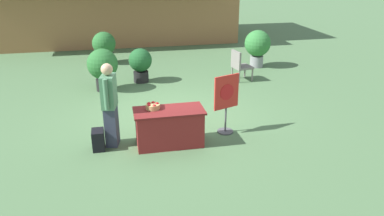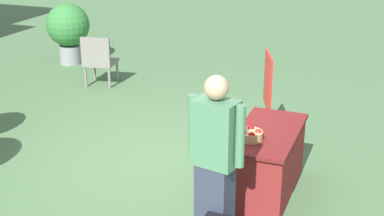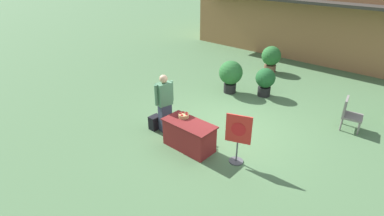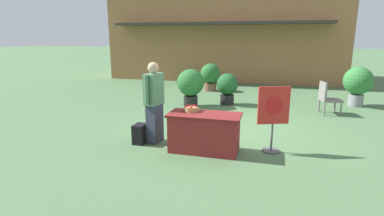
{
  "view_description": "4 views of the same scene",
  "coord_description": "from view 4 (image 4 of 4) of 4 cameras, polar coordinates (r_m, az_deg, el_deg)",
  "views": [
    {
      "loc": [
        -1.25,
        -8.42,
        3.64
      ],
      "look_at": [
        0.32,
        -1.0,
        0.59
      ],
      "focal_mm": 35.0,
      "sensor_mm": 36.0,
      "label": 1
    },
    {
      "loc": [
        -5.83,
        -2.7,
        3.17
      ],
      "look_at": [
        -0.57,
        -0.65,
        1.06
      ],
      "focal_mm": 50.0,
      "sensor_mm": 36.0,
      "label": 2
    },
    {
      "loc": [
        4.31,
        -6.49,
        4.62
      ],
      "look_at": [
        -0.52,
        -1.05,
        0.96
      ],
      "focal_mm": 28.0,
      "sensor_mm": 36.0,
      "label": 3
    },
    {
      "loc": [
        1.02,
        -7.04,
        2.25
      ],
      "look_at": [
        -0.72,
        -0.69,
        0.69
      ],
      "focal_mm": 28.0,
      "sensor_mm": 36.0,
      "label": 4
    }
  ],
  "objects": [
    {
      "name": "potted_plant_near_left",
      "position": [
        9.87,
        -0.27,
        4.52
      ],
      "size": [
        0.88,
        0.88,
        1.24
      ],
      "color": "black",
      "rests_on": "ground_plane"
    },
    {
      "name": "ground_plane",
      "position": [
        7.46,
        6.77,
        -4.3
      ],
      "size": [
        120.0,
        120.0,
        0.0
      ],
      "primitive_type": "plane",
      "color": "#4C7047"
    },
    {
      "name": "backpack",
      "position": [
        6.6,
        -9.88,
        -4.86
      ],
      "size": [
        0.24,
        0.34,
        0.42
      ],
      "color": "black",
      "rests_on": "ground_plane"
    },
    {
      "name": "storefront_building",
      "position": [
        17.5,
        6.63,
        13.52
      ],
      "size": [
        12.05,
        5.79,
        4.65
      ],
      "color": "#9E6B42",
      "rests_on": "ground_plane"
    },
    {
      "name": "poster_board",
      "position": [
        6.09,
        15.2,
        -1.49
      ],
      "size": [
        0.6,
        0.36,
        1.33
      ],
      "rotation": [
        0.0,
        0.0,
        -1.21
      ],
      "color": "#4C4C51",
      "rests_on": "ground_plane"
    },
    {
      "name": "potted_plant_far_right",
      "position": [
        12.86,
        3.54,
        6.27
      ],
      "size": [
        0.85,
        0.85,
        1.17
      ],
      "color": "brown",
      "rests_on": "ground_plane"
    },
    {
      "name": "patio_chair",
      "position": [
        9.78,
        24.35,
        1.98
      ],
      "size": [
        0.64,
        0.64,
        0.96
      ],
      "rotation": [
        0.0,
        0.0,
        0.18
      ],
      "color": "gray",
      "rests_on": "ground_plane"
    },
    {
      "name": "apple_basket",
      "position": [
        6.09,
        -0.17,
        -0.09
      ],
      "size": [
        0.29,
        0.29,
        0.13
      ],
      "color": "tan",
      "rests_on": "display_table"
    },
    {
      "name": "person_visitor",
      "position": [
        6.45,
        -7.22,
        1.12
      ],
      "size": [
        0.34,
        0.6,
        1.75
      ],
      "rotation": [
        0.0,
        0.0,
        -0.2
      ],
      "color": "#33384C",
      "rests_on": "ground_plane"
    },
    {
      "name": "potted_plant_far_left",
      "position": [
        10.23,
        6.75,
        4.05
      ],
      "size": [
        0.72,
        0.72,
        1.06
      ],
      "color": "black",
      "rests_on": "ground_plane"
    },
    {
      "name": "display_table",
      "position": [
        6.02,
        2.36,
        -4.67
      ],
      "size": [
        1.43,
        0.69,
        0.78
      ],
      "color": "maroon",
      "rests_on": "ground_plane"
    },
    {
      "name": "potted_plant_near_right",
      "position": [
        11.31,
        29.04,
        4.25
      ],
      "size": [
        0.92,
        0.92,
        1.31
      ],
      "color": "gray",
      "rests_on": "ground_plane"
    }
  ]
}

